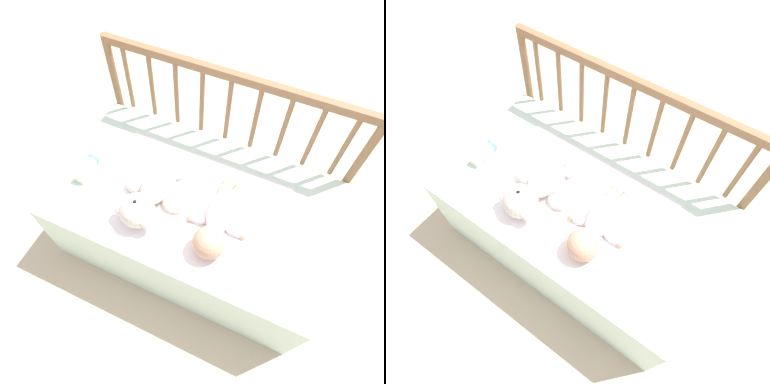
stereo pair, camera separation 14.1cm
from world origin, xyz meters
TOP-DOWN VIEW (x-y plane):
  - ground_plane at (0.00, 0.00)m, footprint 12.00×12.00m
  - crib_mattress at (0.00, 0.00)m, footprint 1.21×0.70m
  - crib_rail at (-0.00, 0.37)m, footprint 1.21×0.04m
  - blanket at (-0.01, -0.04)m, footprint 0.78×0.51m
  - teddy_bear at (-0.15, -0.10)m, footprint 0.28×0.40m
  - baby at (0.15, -0.09)m, footprint 0.26×0.40m
  - baby_bottle at (-0.49, -0.06)m, footprint 0.06×0.16m

SIDE VIEW (x-z plane):
  - ground_plane at x=0.00m, z-range 0.00..0.00m
  - crib_mattress at x=0.00m, z-range 0.00..0.43m
  - blanket at x=-0.01m, z-range 0.43..0.44m
  - baby_bottle at x=-0.49m, z-range 0.43..0.49m
  - baby at x=0.15m, z-range 0.42..0.55m
  - teddy_bear at x=-0.15m, z-range 0.42..0.57m
  - crib_rail at x=0.00m, z-range 0.17..0.98m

